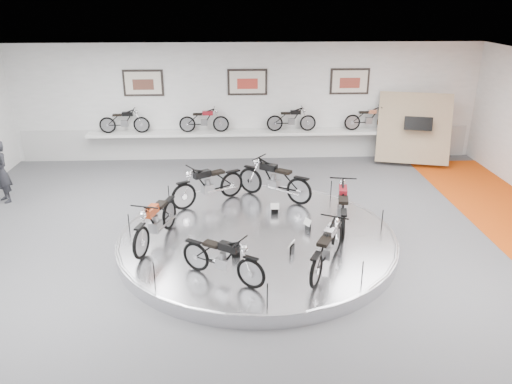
{
  "coord_description": "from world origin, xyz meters",
  "views": [
    {
      "loc": [
        -0.52,
        -10.08,
        5.48
      ],
      "look_at": [
        -0.01,
        0.6,
        1.22
      ],
      "focal_mm": 35.0,
      "sensor_mm": 36.0,
      "label": 1
    }
  ],
  "objects_px": {
    "bike_e": "(222,258)",
    "visitor": "(1,172)",
    "bike_c": "(208,184)",
    "display_platform": "(257,239)",
    "bike_f": "(327,247)",
    "shelf": "(248,133)",
    "bike_a": "(342,206)",
    "bike_d": "(155,220)",
    "bike_b": "(274,179)"
  },
  "relations": [
    {
      "from": "shelf",
      "to": "bike_f",
      "type": "bearing_deg",
      "value": -80.78
    },
    {
      "from": "bike_b",
      "to": "bike_c",
      "type": "bearing_deg",
      "value": 41.83
    },
    {
      "from": "bike_f",
      "to": "visitor",
      "type": "xyz_separation_m",
      "value": [
        -8.29,
        4.7,
        0.07
      ]
    },
    {
      "from": "bike_c",
      "to": "bike_e",
      "type": "distance_m",
      "value": 3.86
    },
    {
      "from": "display_platform",
      "to": "bike_d",
      "type": "relative_size",
      "value": 3.49
    },
    {
      "from": "shelf",
      "to": "bike_e",
      "type": "xyz_separation_m",
      "value": [
        -0.76,
        -8.34,
        -0.23
      ]
    },
    {
      "from": "bike_c",
      "to": "bike_f",
      "type": "height_order",
      "value": "bike_c"
    },
    {
      "from": "bike_e",
      "to": "bike_f",
      "type": "bearing_deg",
      "value": 40.07
    },
    {
      "from": "shelf",
      "to": "visitor",
      "type": "distance_m",
      "value": 7.76
    },
    {
      "from": "bike_d",
      "to": "visitor",
      "type": "bearing_deg",
      "value": -108.48
    },
    {
      "from": "bike_a",
      "to": "visitor",
      "type": "relative_size",
      "value": 1.07
    },
    {
      "from": "bike_a",
      "to": "display_platform",
      "type": "bearing_deg",
      "value": 107.43
    },
    {
      "from": "bike_c",
      "to": "visitor",
      "type": "bearing_deg",
      "value": -44.42
    },
    {
      "from": "shelf",
      "to": "bike_a",
      "type": "bearing_deg",
      "value": -71.83
    },
    {
      "from": "bike_d",
      "to": "shelf",
      "type": "bearing_deg",
      "value": 178.22
    },
    {
      "from": "bike_c",
      "to": "bike_d",
      "type": "height_order",
      "value": "bike_c"
    },
    {
      "from": "bike_c",
      "to": "display_platform",
      "type": "bearing_deg",
      "value": 88.7
    },
    {
      "from": "bike_e",
      "to": "visitor",
      "type": "bearing_deg",
      "value": 174.56
    },
    {
      "from": "shelf",
      "to": "bike_e",
      "type": "relative_size",
      "value": 6.85
    },
    {
      "from": "bike_a",
      "to": "shelf",
      "type": "bearing_deg",
      "value": 28.43
    },
    {
      "from": "bike_c",
      "to": "bike_f",
      "type": "distance_m",
      "value": 4.37
    },
    {
      "from": "bike_a",
      "to": "bike_e",
      "type": "height_order",
      "value": "bike_a"
    },
    {
      "from": "bike_a",
      "to": "bike_d",
      "type": "xyz_separation_m",
      "value": [
        -4.28,
        -0.58,
        -0.01
      ]
    },
    {
      "from": "bike_b",
      "to": "visitor",
      "type": "xyz_separation_m",
      "value": [
        -7.54,
        0.9,
        0.01
      ]
    },
    {
      "from": "bike_a",
      "to": "bike_c",
      "type": "xyz_separation_m",
      "value": [
        -3.21,
        1.64,
        -0.01
      ]
    },
    {
      "from": "bike_b",
      "to": "bike_d",
      "type": "bearing_deg",
      "value": 75.65
    },
    {
      "from": "shelf",
      "to": "bike_b",
      "type": "distance_m",
      "value": 4.33
    },
    {
      "from": "bike_a",
      "to": "bike_b",
      "type": "height_order",
      "value": "bike_b"
    },
    {
      "from": "display_platform",
      "to": "bike_a",
      "type": "relative_size",
      "value": 3.42
    },
    {
      "from": "bike_e",
      "to": "bike_a",
      "type": "bearing_deg",
      "value": 71.35
    },
    {
      "from": "visitor",
      "to": "bike_f",
      "type": "bearing_deg",
      "value": 15.86
    },
    {
      "from": "bike_b",
      "to": "shelf",
      "type": "bearing_deg",
      "value": -47.66
    },
    {
      "from": "visitor",
      "to": "bike_e",
      "type": "bearing_deg",
      "value": 6.86
    },
    {
      "from": "bike_b",
      "to": "bike_d",
      "type": "relative_size",
      "value": 1.04
    },
    {
      "from": "bike_a",
      "to": "bike_f",
      "type": "height_order",
      "value": "bike_a"
    },
    {
      "from": "bike_f",
      "to": "shelf",
      "type": "bearing_deg",
      "value": 36.36
    },
    {
      "from": "display_platform",
      "to": "visitor",
      "type": "xyz_separation_m",
      "value": [
        -6.98,
        3.01,
        0.72
      ]
    },
    {
      "from": "bike_a",
      "to": "bike_e",
      "type": "xyz_separation_m",
      "value": [
        -2.78,
        -2.19,
        -0.08
      ]
    },
    {
      "from": "shelf",
      "to": "bike_d",
      "type": "height_order",
      "value": "bike_d"
    },
    {
      "from": "shelf",
      "to": "bike_f",
      "type": "height_order",
      "value": "bike_f"
    },
    {
      "from": "shelf",
      "to": "visitor",
      "type": "xyz_separation_m",
      "value": [
        -6.98,
        -3.39,
        -0.13
      ]
    },
    {
      "from": "display_platform",
      "to": "shelf",
      "type": "distance_m",
      "value": 6.46
    },
    {
      "from": "display_platform",
      "to": "bike_e",
      "type": "relative_size",
      "value": 3.98
    },
    {
      "from": "bike_b",
      "to": "bike_c",
      "type": "relative_size",
      "value": 1.04
    },
    {
      "from": "bike_a",
      "to": "visitor",
      "type": "distance_m",
      "value": 9.41
    },
    {
      "from": "bike_e",
      "to": "bike_f",
      "type": "distance_m",
      "value": 2.09
    },
    {
      "from": "bike_a",
      "to": "visitor",
      "type": "bearing_deg",
      "value": 83.22
    },
    {
      "from": "bike_d",
      "to": "bike_e",
      "type": "bearing_deg",
      "value": 59.64
    },
    {
      "from": "bike_a",
      "to": "bike_b",
      "type": "relative_size",
      "value": 0.98
    },
    {
      "from": "shelf",
      "to": "bike_a",
      "type": "distance_m",
      "value": 6.47
    }
  ]
}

